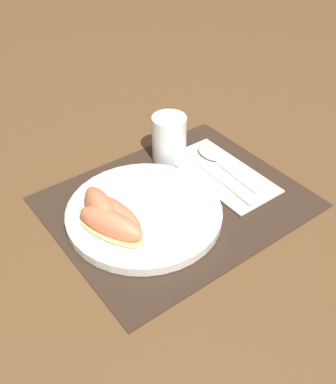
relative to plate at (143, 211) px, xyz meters
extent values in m
plane|color=brown|center=(0.07, 0.00, -0.01)|extent=(3.00, 3.00, 0.00)
cube|color=#38281E|center=(0.07, 0.00, -0.01)|extent=(0.43, 0.35, 0.00)
cylinder|color=white|center=(0.00, 0.00, 0.00)|extent=(0.26, 0.26, 0.02)
cylinder|color=silver|center=(0.14, 0.11, 0.04)|extent=(0.07, 0.07, 0.09)
cylinder|color=orange|center=(0.14, 0.11, 0.01)|extent=(0.06, 0.06, 0.04)
cube|color=silver|center=(0.19, 0.00, -0.01)|extent=(0.11, 0.22, 0.00)
cube|color=silver|center=(0.17, -0.06, 0.00)|extent=(0.02, 0.08, 0.01)
cube|color=silver|center=(0.17, 0.04, 0.00)|extent=(0.03, 0.12, 0.01)
cube|color=silver|center=(0.20, -0.02, 0.00)|extent=(0.02, 0.11, 0.01)
ellipsoid|color=silver|center=(0.20, 0.06, 0.00)|extent=(0.04, 0.06, 0.01)
cube|color=silver|center=(0.07, -0.01, 0.01)|extent=(0.12, 0.03, 0.00)
cube|color=silver|center=(-0.02, 0.00, 0.01)|extent=(0.07, 0.03, 0.00)
ellipsoid|color=#F4DB84|center=(-0.07, 0.02, 0.01)|extent=(0.06, 0.11, 0.01)
ellipsoid|color=#F4845B|center=(-0.07, 0.02, 0.03)|extent=(0.05, 0.11, 0.05)
ellipsoid|color=#F4DB84|center=(-0.05, -0.01, 0.01)|extent=(0.06, 0.12, 0.01)
ellipsoid|color=#F4845B|center=(-0.05, -0.01, 0.03)|extent=(0.05, 0.12, 0.04)
ellipsoid|color=#F4DB84|center=(-0.07, -0.02, 0.01)|extent=(0.09, 0.13, 0.01)
ellipsoid|color=#F4845B|center=(-0.07, -0.02, 0.03)|extent=(0.08, 0.12, 0.04)
camera|label=1|loc=(-0.31, -0.48, 0.51)|focal=42.00mm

